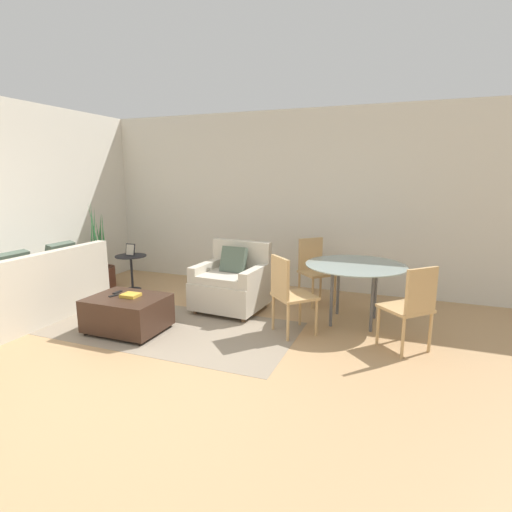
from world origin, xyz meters
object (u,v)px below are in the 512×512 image
object	(u,v)px
tv_remote_secondary	(118,292)
dining_chair_near_left	(288,290)
picture_frame	(130,250)
couch	(35,294)
dining_table	(355,270)
ottoman	(128,313)
dining_chair_far_left	(314,266)
book_stack	(131,295)
tv_remote_primary	(114,295)
potted_plant	(101,270)
armchair	(232,284)
side_table	(131,266)
dining_chair_near_right	(412,303)

from	to	relation	value
tv_remote_secondary	dining_chair_near_left	distance (m)	2.02
picture_frame	dining_chair_near_left	world-z (taller)	dining_chair_near_left
couch	picture_frame	world-z (taller)	couch
dining_chair_near_left	dining_table	bearing A→B (deg)	45.00
ottoman	dining_chair_far_left	world-z (taller)	dining_chair_far_left
book_stack	tv_remote_primary	size ratio (longest dim) A/B	1.40
couch	book_stack	world-z (taller)	couch
potted_plant	dining_chair_near_left	world-z (taller)	potted_plant
tv_remote_secondary	picture_frame	world-z (taller)	picture_frame
potted_plant	dining_table	bearing A→B (deg)	-2.01
dining_table	book_stack	bearing A→B (deg)	-153.11
armchair	book_stack	world-z (taller)	armchair
tv_remote_secondary	picture_frame	size ratio (longest dim) A/B	0.73
picture_frame	dining_table	size ratio (longest dim) A/B	0.15
dining_chair_near_left	potted_plant	bearing A→B (deg)	166.77
dining_chair_near_left	couch	bearing A→B (deg)	-169.31
potted_plant	tv_remote_primary	bearing A→B (deg)	-43.58
armchair	side_table	world-z (taller)	armchair
potted_plant	dining_chair_near_left	distance (m)	3.45
couch	dining_chair_far_left	world-z (taller)	same
potted_plant	side_table	bearing A→B (deg)	3.65
potted_plant	dining_chair_near_right	distance (m)	4.71
tv_remote_primary	side_table	distance (m)	1.66
picture_frame	dining_chair_far_left	distance (m)	2.82
couch	ottoman	world-z (taller)	couch
armchair	dining_table	distance (m)	1.62
couch	dining_chair_near_right	world-z (taller)	same
ottoman	potted_plant	xyz separation A→B (m)	(-1.61, 1.37, 0.07)
dining_table	dining_chair_far_left	bearing A→B (deg)	135.00
tv_remote_secondary	dining_chair_far_left	xyz separation A→B (m)	(1.96, 1.76, 0.10)
side_table	dining_table	distance (m)	3.43
dining_chair_far_left	armchair	bearing A→B (deg)	-142.15
potted_plant	picture_frame	xyz separation A→B (m)	(0.57, 0.04, 0.36)
book_stack	dining_chair_near_left	xyz separation A→B (m)	(1.71, 0.55, 0.09)
tv_remote_secondary	dining_chair_far_left	size ratio (longest dim) A/B	0.15
side_table	dining_chair_near_left	world-z (taller)	dining_chair_near_left
potted_plant	side_table	distance (m)	0.59
couch	book_stack	distance (m)	1.45
dining_table	couch	bearing A→B (deg)	-161.89
book_stack	dining_chair_near_left	world-z (taller)	dining_chair_near_left
dining_chair_near_left	dining_chair_far_left	world-z (taller)	same
side_table	dining_chair_near_left	xyz separation A→B (m)	(2.77, -0.82, 0.12)
picture_frame	tv_remote_secondary	bearing A→B (deg)	-57.76
dining_table	dining_chair_near_right	size ratio (longest dim) A/B	1.32
tv_remote_primary	dining_table	distance (m)	2.84
couch	tv_remote_secondary	xyz separation A→B (m)	(1.19, 0.12, 0.11)
armchair	dining_chair_near_right	xyz separation A→B (m)	(2.24, -0.56, 0.16)
dining_chair_near_left	dining_chair_near_right	xyz separation A→B (m)	(1.29, 0.00, 0.00)
armchair	dining_chair_near_right	world-z (taller)	dining_chair_near_right
armchair	dining_chair_near_right	bearing A→B (deg)	-14.11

